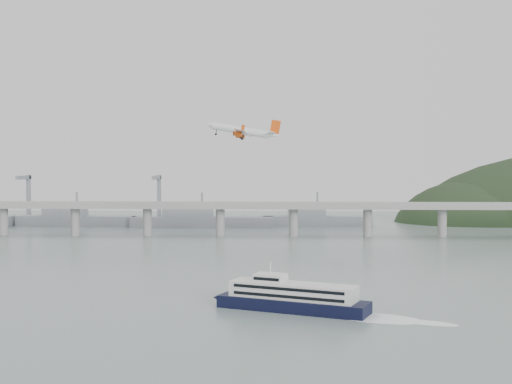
{
  "coord_description": "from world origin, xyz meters",
  "views": [
    {
      "loc": [
        12.2,
        -263.31,
        49.11
      ],
      "look_at": [
        0.0,
        55.0,
        36.0
      ],
      "focal_mm": 48.0,
      "sensor_mm": 36.0,
      "label": 1
    }
  ],
  "objects": [
    {
      "name": "bridge",
      "position": [
        -1.15,
        200.0,
        17.65
      ],
      "size": [
        800.0,
        22.0,
        23.9
      ],
      "color": "gray",
      "rests_on": "ground"
    },
    {
      "name": "airliner",
      "position": [
        -8.42,
        94.32,
        66.31
      ],
      "size": [
        40.26,
        36.41,
        10.63
      ],
      "rotation": [
        0.05,
        -0.17,
        3.07
      ],
      "color": "white",
      "rests_on": "ground"
    },
    {
      "name": "distant_fleet",
      "position": [
        -155.36,
        265.08,
        6.22
      ],
      "size": [
        453.0,
        60.9,
        40.0
      ],
      "color": "slate",
      "rests_on": "ground"
    },
    {
      "name": "ground",
      "position": [
        0.0,
        0.0,
        0.0
      ],
      "size": [
        900.0,
        900.0,
        0.0
      ],
      "primitive_type": "plane",
      "color": "slate",
      "rests_on": "ground"
    },
    {
      "name": "ferry",
      "position": [
        15.85,
        -35.83,
        4.32
      ],
      "size": [
        80.4,
        38.85,
        15.93
      ],
      "rotation": [
        0.0,
        0.0,
        -0.38
      ],
      "color": "black",
      "rests_on": "ground"
    }
  ]
}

